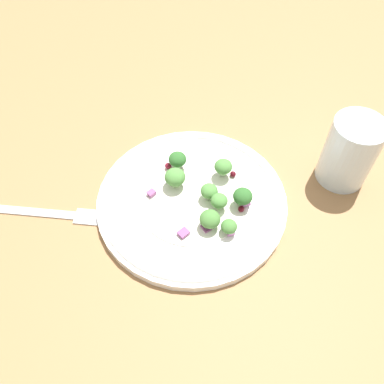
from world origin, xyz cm
name	(u,v)px	position (x,y,z in cm)	size (l,w,h in cm)	color
ground_plane	(188,205)	(0.00, 0.00, -1.00)	(180.00, 180.00, 2.00)	olive
plate	(192,200)	(-0.03, 0.76, 0.86)	(25.90, 25.90, 1.70)	white
dressing_pool	(192,198)	(-0.03, 0.76, 1.30)	(15.02, 15.02, 0.20)	white
broccoli_floret_0	(243,197)	(-3.83, 6.32, 3.20)	(2.58, 2.58, 2.61)	#8EB77A
broccoli_floret_1	(229,227)	(0.58, 7.83, 2.55)	(2.08, 2.08, 2.11)	#ADD18E
broccoli_floret_2	(176,177)	(-0.15, -2.41, 3.09)	(2.86, 2.86, 2.90)	#ADD18E
broccoli_floret_3	(223,167)	(-5.83, 1.17, 3.30)	(2.50, 2.50, 2.53)	#8EB77A
broccoli_floret_4	(209,191)	(-1.60, 2.43, 2.91)	(2.31, 2.31, 2.34)	#9EC684
broccoli_floret_5	(210,219)	(1.61, 5.50, 2.88)	(2.68, 2.68, 2.71)	#9EC684
broccoli_floret_6	(177,160)	(-2.47, -4.42, 3.16)	(2.51, 2.51, 2.54)	#8EB77A
broccoli_floret_7	(219,201)	(-1.30, 4.46, 2.95)	(2.25, 2.25, 2.28)	#9EC684
cranberry_0	(241,209)	(-3.04, 6.89, 1.75)	(0.85, 0.85, 0.85)	#4C0A14
cranberry_1	(233,174)	(-6.78, 2.28, 1.83)	(0.84, 0.84, 0.84)	#4C0A14
cranberry_2	(168,166)	(-1.42, -5.31, 1.96)	(0.93, 0.93, 0.93)	maroon
onion_bit_0	(183,233)	(4.87, 3.98, 1.75)	(1.33, 1.10, 0.46)	#843D75
onion_bit_1	(245,203)	(-4.07, 6.70, 1.86)	(0.83, 1.34, 0.55)	#934C84
onion_bit_2	(206,228)	(2.18, 5.44, 1.50)	(1.02, 1.28, 0.35)	#843D75
onion_bit_3	(230,230)	(0.51, 7.96, 1.72)	(1.35, 0.98, 0.47)	#A35B93
onion_bit_4	(151,193)	(3.44, -3.57, 1.82)	(1.04, 0.89, 0.55)	#934C84
fork	(43,213)	(15.22, -12.69, 0.25)	(12.84, 15.79, 0.50)	silver
water_glass	(350,152)	(-18.62, 12.72, 5.03)	(7.02, 7.02, 10.06)	silver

